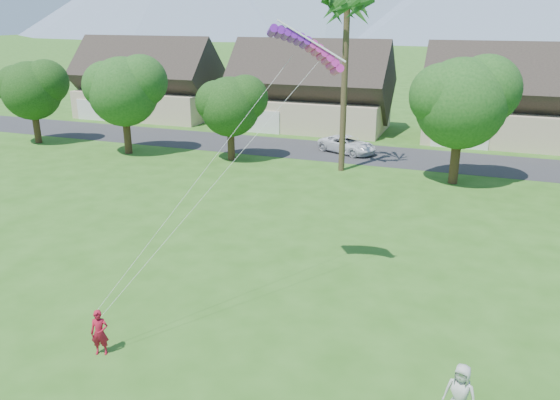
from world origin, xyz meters
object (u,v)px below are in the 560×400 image
at_px(watcher, 460,394).
at_px(parked_car, 347,144).
at_px(parafoil_kite, 308,44).
at_px(kite_flyer, 100,333).

relative_size(watcher, parked_car, 0.37).
distance_m(watcher, parked_car, 31.94).
bearing_deg(parked_car, watcher, -135.85).
bearing_deg(parafoil_kite, watcher, -65.76).
height_order(kite_flyer, parked_car, kite_flyer).
height_order(kite_flyer, watcher, watcher).
xyz_separation_m(kite_flyer, parafoil_kite, (4.91, 7.32, 9.12)).
relative_size(kite_flyer, parked_car, 0.32).
bearing_deg(watcher, kite_flyer, -161.09).
distance_m(kite_flyer, parafoil_kite, 12.68).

